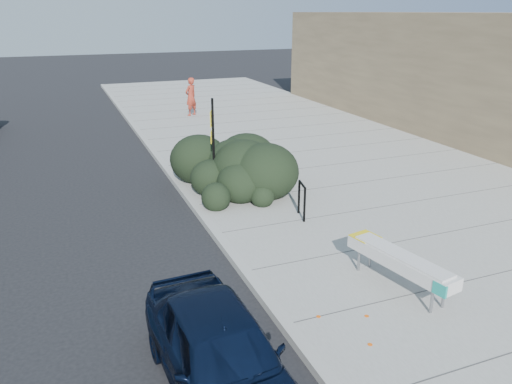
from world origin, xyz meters
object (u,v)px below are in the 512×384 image
Objects in this scene: bike_rack at (302,197)px; pedestrian at (191,97)px; sedan_navy at (221,353)px; sign_post at (213,141)px; bench at (400,261)px.

pedestrian is at bearing 99.18° from bike_rack.
bike_rack is 0.24× the size of sedan_navy.
sign_post reaches higher than sedan_navy.
bike_rack is 3.21m from sign_post.
sign_post is at bearing 45.72° from pedestrian.
sign_post reaches higher than bike_rack.
bike_rack reaches higher than bench.
bench is 0.64× the size of sedan_navy.
bench is at bearing 55.16° from pedestrian.
bench is at bearing 15.00° from sedan_navy.
sedan_navy is at bearing -173.40° from bench.
bike_rack is 0.49× the size of pedestrian.
bench is 3.86m from bike_rack.
pedestrian is at bearing 77.11° from bench.
sedan_navy is at bearing -114.49° from bike_rack.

